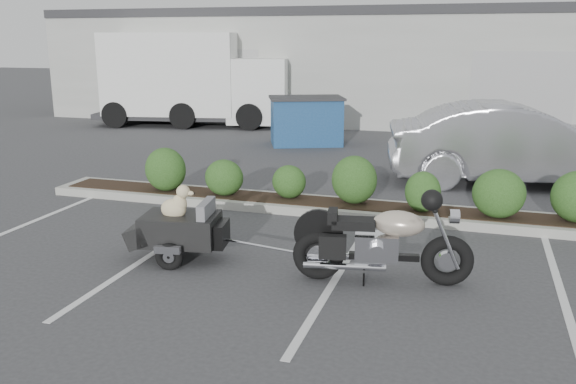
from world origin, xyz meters
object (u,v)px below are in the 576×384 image
(sedan, at_px, (514,144))
(dumpster, at_px, (306,120))
(delivery_truck, at_px, (195,81))
(pet_trailer, at_px, (180,228))
(motorcycle, at_px, (382,243))

(sedan, relative_size, dumpster, 2.09)
(dumpster, xyz_separation_m, delivery_truck, (-4.81, 2.78, 0.83))
(pet_trailer, bearing_deg, dumpster, 85.34)
(motorcycle, bearing_deg, delivery_truck, 114.44)
(motorcycle, relative_size, dumpster, 0.91)
(motorcycle, distance_m, dumpster, 10.30)
(dumpster, distance_m, delivery_truck, 5.62)
(pet_trailer, distance_m, dumpster, 9.65)
(dumpster, bearing_deg, sedan, -54.87)
(motorcycle, distance_m, pet_trailer, 2.79)
(pet_trailer, relative_size, delivery_truck, 0.25)
(dumpster, bearing_deg, pet_trailer, -107.14)
(pet_trailer, height_order, dumpster, dumpster)
(pet_trailer, distance_m, delivery_truck, 13.67)
(sedan, height_order, delivery_truck, delivery_truck)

